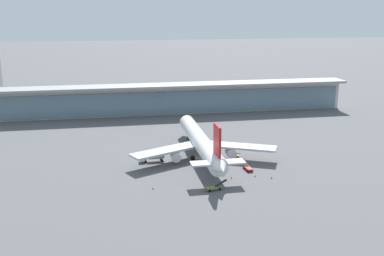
{
  "coord_description": "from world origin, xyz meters",
  "views": [
    {
      "loc": [
        -30.57,
        -154.92,
        52.83
      ],
      "look_at": [
        0.0,
        10.89,
        8.35
      ],
      "focal_mm": 43.27,
      "sensor_mm": 36.0,
      "label": 1
    }
  ],
  "objects_px": {
    "service_truck_under_wing_red": "(248,168)",
    "safety_cone_alpha": "(224,175)",
    "safety_cone_delta": "(272,177)",
    "service_truck_mid_apron_white": "(153,157)",
    "safety_cone_bravo": "(255,176)",
    "safety_cone_charlie": "(153,188)",
    "safety_cone_echo": "(232,177)",
    "airliner_on_stand": "(201,142)",
    "service_truck_by_tail_yellow": "(235,155)",
    "service_truck_near_nose_olive": "(214,188)"
  },
  "relations": [
    {
      "from": "service_truck_near_nose_olive",
      "to": "safety_cone_charlie",
      "type": "height_order",
      "value": "service_truck_near_nose_olive"
    },
    {
      "from": "service_truck_mid_apron_white",
      "to": "safety_cone_alpha",
      "type": "relative_size",
      "value": 12.4
    },
    {
      "from": "service_truck_under_wing_red",
      "to": "safety_cone_alpha",
      "type": "xyz_separation_m",
      "value": [
        -9.21,
        -4.01,
        -0.49
      ]
    },
    {
      "from": "service_truck_near_nose_olive",
      "to": "safety_cone_echo",
      "type": "bearing_deg",
      "value": 47.77
    },
    {
      "from": "safety_cone_alpha",
      "to": "safety_cone_echo",
      "type": "height_order",
      "value": "same"
    },
    {
      "from": "airliner_on_stand",
      "to": "safety_cone_delta",
      "type": "bearing_deg",
      "value": -53.95
    },
    {
      "from": "service_truck_mid_apron_white",
      "to": "safety_cone_delta",
      "type": "height_order",
      "value": "service_truck_mid_apron_white"
    },
    {
      "from": "service_truck_under_wing_red",
      "to": "safety_cone_alpha",
      "type": "distance_m",
      "value": 10.06
    },
    {
      "from": "safety_cone_bravo",
      "to": "service_truck_near_nose_olive",
      "type": "bearing_deg",
      "value": -151.31
    },
    {
      "from": "service_truck_near_nose_olive",
      "to": "service_truck_by_tail_yellow",
      "type": "relative_size",
      "value": 1.01
    },
    {
      "from": "service_truck_mid_apron_white",
      "to": "service_truck_by_tail_yellow",
      "type": "bearing_deg",
      "value": -0.94
    },
    {
      "from": "service_truck_mid_apron_white",
      "to": "safety_cone_bravo",
      "type": "bearing_deg",
      "value": -34.53
    },
    {
      "from": "service_truck_mid_apron_white",
      "to": "safety_cone_echo",
      "type": "height_order",
      "value": "service_truck_mid_apron_white"
    },
    {
      "from": "airliner_on_stand",
      "to": "service_truck_mid_apron_white",
      "type": "xyz_separation_m",
      "value": [
        -17.39,
        -1.09,
        -4.01
      ]
    },
    {
      "from": "safety_cone_echo",
      "to": "service_truck_near_nose_olive",
      "type": "bearing_deg",
      "value": -132.23
    },
    {
      "from": "safety_cone_echo",
      "to": "airliner_on_stand",
      "type": "bearing_deg",
      "value": 103.6
    },
    {
      "from": "safety_cone_charlie",
      "to": "safety_cone_delta",
      "type": "height_order",
      "value": "same"
    },
    {
      "from": "service_truck_under_wing_red",
      "to": "service_truck_by_tail_yellow",
      "type": "height_order",
      "value": "same"
    },
    {
      "from": "airliner_on_stand",
      "to": "safety_cone_alpha",
      "type": "bearing_deg",
      "value": -79.87
    },
    {
      "from": "airliner_on_stand",
      "to": "safety_cone_delta",
      "type": "distance_m",
      "value": 30.77
    },
    {
      "from": "service_truck_under_wing_red",
      "to": "safety_cone_alpha",
      "type": "relative_size",
      "value": 9.85
    },
    {
      "from": "service_truck_near_nose_olive",
      "to": "airliner_on_stand",
      "type": "bearing_deg",
      "value": 85.75
    },
    {
      "from": "service_truck_by_tail_yellow",
      "to": "safety_cone_delta",
      "type": "xyz_separation_m",
      "value": [
        5.6,
        -22.92,
        -0.49
      ]
    },
    {
      "from": "service_truck_near_nose_olive",
      "to": "safety_cone_echo",
      "type": "xyz_separation_m",
      "value": [
        7.63,
        8.41,
        -0.49
      ]
    },
    {
      "from": "service_truck_under_wing_red",
      "to": "safety_cone_bravo",
      "type": "distance_m",
      "value": 6.56
    },
    {
      "from": "service_truck_by_tail_yellow",
      "to": "safety_cone_bravo",
      "type": "distance_m",
      "value": 20.58
    },
    {
      "from": "service_truck_under_wing_red",
      "to": "safety_cone_delta",
      "type": "xyz_separation_m",
      "value": [
        5.11,
        -8.89,
        -0.49
      ]
    },
    {
      "from": "safety_cone_echo",
      "to": "safety_cone_alpha",
      "type": "bearing_deg",
      "value": 125.91
    },
    {
      "from": "service_truck_mid_apron_white",
      "to": "service_truck_near_nose_olive",
      "type": "bearing_deg",
      "value": -62.86
    },
    {
      "from": "safety_cone_charlie",
      "to": "service_truck_mid_apron_white",
      "type": "bearing_deg",
      "value": 84.01
    },
    {
      "from": "airliner_on_stand",
      "to": "safety_cone_bravo",
      "type": "relative_size",
      "value": 97.14
    },
    {
      "from": "service_truck_by_tail_yellow",
      "to": "safety_cone_bravo",
      "type": "relative_size",
      "value": 9.83
    },
    {
      "from": "service_truck_under_wing_red",
      "to": "safety_cone_echo",
      "type": "relative_size",
      "value": 9.85
    },
    {
      "from": "safety_cone_echo",
      "to": "safety_cone_delta",
      "type": "bearing_deg",
      "value": -10.54
    },
    {
      "from": "service_truck_near_nose_olive",
      "to": "service_truck_mid_apron_white",
      "type": "bearing_deg",
      "value": 117.14
    },
    {
      "from": "service_truck_under_wing_red",
      "to": "safety_cone_delta",
      "type": "relative_size",
      "value": 9.85
    },
    {
      "from": "safety_cone_charlie",
      "to": "safety_cone_echo",
      "type": "xyz_separation_m",
      "value": [
        25.42,
        4.38,
        0.0
      ]
    },
    {
      "from": "airliner_on_stand",
      "to": "service_truck_by_tail_yellow",
      "type": "xyz_separation_m",
      "value": [
        12.22,
        -1.57,
        -4.91
      ]
    },
    {
      "from": "service_truck_near_nose_olive",
      "to": "service_truck_mid_apron_white",
      "type": "distance_m",
      "value": 33.15
    },
    {
      "from": "service_truck_under_wing_red",
      "to": "airliner_on_stand",
      "type": "bearing_deg",
      "value": 129.19
    },
    {
      "from": "safety_cone_alpha",
      "to": "safety_cone_delta",
      "type": "distance_m",
      "value": 15.13
    },
    {
      "from": "safety_cone_alpha",
      "to": "safety_cone_echo",
      "type": "bearing_deg",
      "value": -54.09
    },
    {
      "from": "service_truck_by_tail_yellow",
      "to": "safety_cone_delta",
      "type": "bearing_deg",
      "value": -76.27
    },
    {
      "from": "service_truck_near_nose_olive",
      "to": "safety_cone_alpha",
      "type": "distance_m",
      "value": 12.41
    },
    {
      "from": "service_truck_near_nose_olive",
      "to": "safety_cone_alpha",
      "type": "bearing_deg",
      "value": 62.25
    },
    {
      "from": "service_truck_mid_apron_white",
      "to": "safety_cone_echo",
      "type": "xyz_separation_m",
      "value": [
        22.75,
        -21.08,
        -1.39
      ]
    },
    {
      "from": "safety_cone_alpha",
      "to": "safety_cone_charlie",
      "type": "height_order",
      "value": "same"
    },
    {
      "from": "safety_cone_alpha",
      "to": "safety_cone_echo",
      "type": "distance_m",
      "value": 3.17
    },
    {
      "from": "safety_cone_bravo",
      "to": "safety_cone_charlie",
      "type": "height_order",
      "value": "same"
    },
    {
      "from": "safety_cone_bravo",
      "to": "safety_cone_delta",
      "type": "height_order",
      "value": "same"
    }
  ]
}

